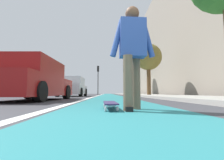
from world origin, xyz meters
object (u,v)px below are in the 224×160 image
object	(u,v)px
parked_car_mid	(73,87)
skateboard	(110,103)
skater_person	(132,50)
street_tree_far	(132,66)
street_tree_mid	(148,58)
traffic_light	(98,75)
parked_car_near	(33,81)

from	to	relation	value
parked_car_mid	skateboard	bearing A→B (deg)	-164.72
skateboard	parked_car_mid	distance (m)	10.52
skater_person	street_tree_far	world-z (taller)	street_tree_far
skater_person	parked_car_mid	bearing A→B (deg)	16.85
skateboard	street_tree_mid	distance (m)	11.19
street_tree_far	traffic_light	bearing A→B (deg)	79.21
parked_car_near	street_tree_mid	world-z (taller)	street_tree_mid
street_tree_mid	parked_car_near	bearing A→B (deg)	138.86
skater_person	parked_car_near	world-z (taller)	skater_person
street_tree_mid	parked_car_mid	bearing A→B (deg)	91.07
parked_car_near	street_tree_mid	size ratio (longest dim) A/B	1.00
skateboard	parked_car_mid	world-z (taller)	parked_car_mid
parked_car_mid	street_tree_mid	size ratio (longest dim) A/B	0.99
skater_person	street_tree_mid	size ratio (longest dim) A/B	0.38
skater_person	parked_car_mid	xyz separation A→B (m)	(10.28, 3.11, -0.23)
parked_car_near	traffic_light	xyz separation A→B (m)	(16.68, -1.40, 2.14)
skateboard	traffic_light	bearing A→B (deg)	3.89
skater_person	parked_car_near	xyz separation A→B (m)	(3.44, 3.10, -0.24)
skater_person	street_tree_far	distance (m)	19.69
parked_car_near	street_tree_far	bearing A→B (deg)	-21.04
parked_car_mid	street_tree_mid	bearing A→B (deg)	-88.93
parked_car_near	parked_car_mid	distance (m)	6.84
parked_car_near	parked_car_mid	bearing A→B (deg)	0.11
skateboard	street_tree_mid	size ratio (longest dim) A/B	0.20
street_tree_mid	traffic_light	bearing A→B (deg)	25.68
traffic_light	street_tree_far	distance (m)	4.90
parked_car_mid	skater_person	bearing A→B (deg)	-163.15
parked_car_near	street_tree_far	world-z (taller)	street_tree_far
skater_person	traffic_light	distance (m)	20.28
skateboard	parked_car_mid	size ratio (longest dim) A/B	0.20
parked_car_mid	traffic_light	xyz separation A→B (m)	(9.84, -1.41, 2.13)
parked_car_near	parked_car_mid	world-z (taller)	parked_car_mid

